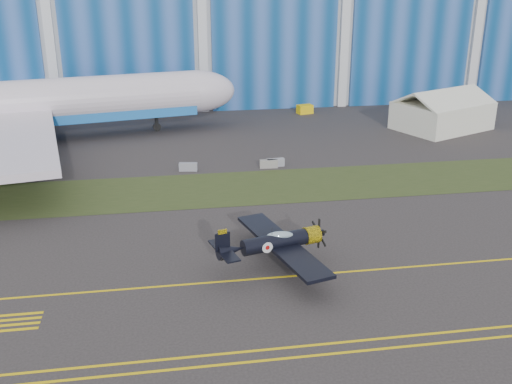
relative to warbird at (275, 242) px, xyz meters
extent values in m
plane|color=#383333|center=(-1.10, 3.39, -2.06)|extent=(260.00, 260.00, 0.00)
cube|color=#475128|center=(-1.10, 17.39, -2.04)|extent=(260.00, 10.00, 0.02)
cube|color=silver|center=(-1.10, 75.39, 12.94)|extent=(220.00, 45.00, 30.00)
cube|color=#0E4A8A|center=(-1.10, 52.59, 7.94)|extent=(220.00, 0.60, 20.00)
cube|color=yellow|center=(-1.10, -1.61, -2.05)|extent=(200.00, 0.20, 0.02)
cube|color=yellow|center=(-1.10, -11.11, -2.05)|extent=(80.00, 0.20, 0.02)
cube|color=yellow|center=(-1.10, -10.11, -2.05)|extent=(80.00, 0.20, 0.02)
cube|color=white|center=(-7.68, 50.69, -0.85)|extent=(5.87, 3.11, 2.42)
cube|color=yellow|center=(13.91, 48.51, -1.40)|extent=(2.57, 1.97, 1.33)
cube|color=gray|center=(-5.21, 23.71, -1.61)|extent=(2.07, 0.91, 0.90)
cube|color=gray|center=(3.74, 23.35, -1.61)|extent=(2.03, 0.70, 0.90)
cube|color=gray|center=(4.57, 23.70, -1.61)|extent=(2.06, 0.86, 0.90)
camera|label=1|loc=(-7.74, -39.26, 19.06)|focal=42.00mm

